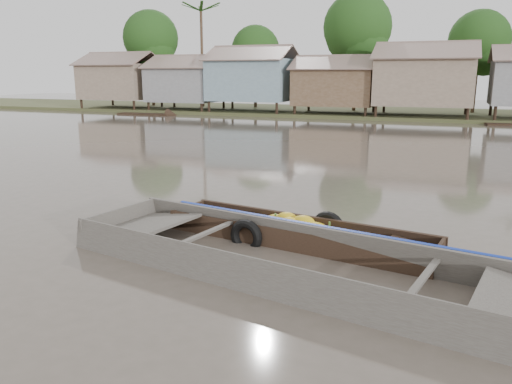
% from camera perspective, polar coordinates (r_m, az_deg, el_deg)
% --- Properties ---
extents(ground, '(120.00, 120.00, 0.00)m').
position_cam_1_polar(ground, '(9.95, -5.73, -5.30)').
color(ground, '#534A3F').
rests_on(ground, ground).
extents(riverbank, '(120.00, 12.47, 10.22)m').
position_cam_1_polar(riverbank, '(40.29, 19.65, 12.46)').
color(riverbank, '#384723').
rests_on(riverbank, ground).
extents(banana_boat, '(5.50, 2.15, 0.75)m').
position_cam_1_polar(banana_boat, '(9.78, 4.20, -4.72)').
color(banana_boat, black).
rests_on(banana_boat, ground).
extents(viewer_boat, '(8.56, 3.76, 0.67)m').
position_cam_1_polar(viewer_boat, '(8.21, 5.14, -8.85)').
color(viewer_boat, '#443E39').
rests_on(viewer_boat, ground).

